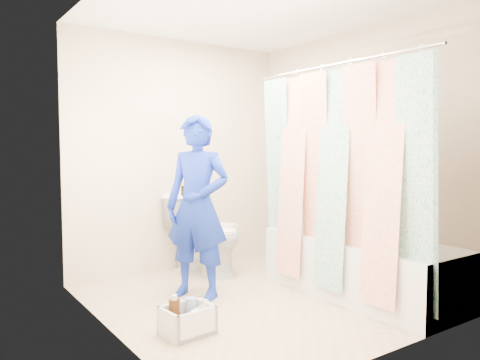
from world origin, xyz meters
TOP-DOWN VIEW (x-y plane):
  - floor at (0.00, 0.00)m, footprint 2.60×2.60m
  - ceiling at (0.00, 0.00)m, footprint 2.40×2.60m
  - wall_back at (0.00, 1.30)m, footprint 2.40×0.02m
  - wall_front at (0.00, -1.30)m, footprint 2.40×0.02m
  - wall_left at (-1.20, 0.00)m, footprint 0.02×2.60m
  - wall_right at (1.20, 0.00)m, footprint 0.02×2.60m
  - bathtub at (0.85, -0.43)m, footprint 0.70×1.75m
  - curtain_rod at (0.52, -0.43)m, footprint 0.02×1.90m
  - shower_curtain at (0.52, -0.43)m, footprint 0.06×1.75m
  - toilet at (0.12, 0.98)m, footprint 0.71×0.91m
  - tank_lid at (0.17, 0.86)m, footprint 0.54×0.38m
  - tank_internals at (0.00, 1.17)m, footprint 0.19×0.10m
  - plumber at (-0.31, 0.37)m, footprint 0.64×0.68m
  - cleaning_caddy at (-0.78, -0.33)m, footprint 0.35×0.29m

SIDE VIEW (x-z plane):
  - floor at x=0.00m, z-range 0.00..0.00m
  - cleaning_caddy at x=-0.78m, z-range -0.03..0.22m
  - bathtub at x=0.85m, z-range 0.02..0.52m
  - toilet at x=0.12m, z-range 0.00..0.81m
  - tank_lid at x=0.17m, z-range 0.46..0.50m
  - plumber at x=-0.31m, z-range 0.00..1.56m
  - tank_internals at x=0.00m, z-range 0.67..0.93m
  - shower_curtain at x=0.52m, z-range 0.12..1.92m
  - wall_back at x=0.00m, z-range 0.00..2.40m
  - wall_front at x=0.00m, z-range 0.00..2.40m
  - wall_left at x=-1.20m, z-range 0.00..2.40m
  - wall_right at x=1.20m, z-range 0.00..2.40m
  - curtain_rod at x=0.52m, z-range 1.94..1.96m
  - ceiling at x=0.00m, z-range 2.39..2.41m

